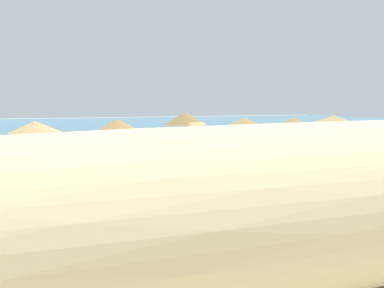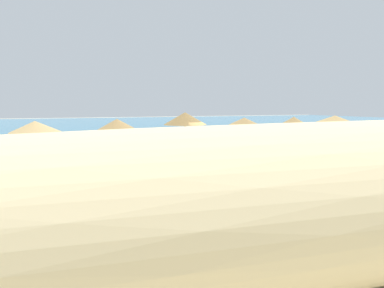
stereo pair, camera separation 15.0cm
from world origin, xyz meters
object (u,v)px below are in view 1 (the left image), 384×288
object	(u,v)px
beach_umbrella_3	(117,124)
beach_umbrella_8	(372,123)
beach_umbrella_5	(244,123)
beach_umbrella_6	(293,122)
beach_umbrella_7	(334,119)
lounge_chair_3	(37,173)
beach_umbrella_4	(185,119)
beach_umbrella_2	(35,127)
lounge_chair_1	(113,164)

from	to	relation	value
beach_umbrella_3	beach_umbrella_8	xyz separation A→B (m)	(18.57, -0.13, -0.35)
beach_umbrella_5	beach_umbrella_8	distance (m)	11.15
beach_umbrella_6	beach_umbrella_8	bearing A→B (deg)	0.64
beach_umbrella_5	beach_umbrella_7	size ratio (longest dim) A/B	0.98
beach_umbrella_7	lounge_chair_3	world-z (taller)	beach_umbrella_7
beach_umbrella_5	beach_umbrella_7	xyz separation A→B (m)	(7.12, -0.04, 0.11)
beach_umbrella_4	beach_umbrella_8	size ratio (longest dim) A/B	1.20
beach_umbrella_3	beach_umbrella_7	distance (m)	14.55
beach_umbrella_6	beach_umbrella_7	xyz separation A→B (m)	(3.39, -0.10, 0.12)
beach_umbrella_2	beach_umbrella_5	bearing A→B (deg)	1.27
beach_umbrella_3	beach_umbrella_8	distance (m)	18.57
lounge_chair_1	beach_umbrella_3	bearing A→B (deg)	-27.92
beach_umbrella_7	lounge_chair_1	world-z (taller)	beach_umbrella_7
beach_umbrella_5	beach_umbrella_6	world-z (taller)	beach_umbrella_6
lounge_chair_3	beach_umbrella_8	bearing A→B (deg)	-108.60
beach_umbrella_4	lounge_chair_3	distance (m)	7.82
beach_umbrella_2	lounge_chair_3	distance (m)	2.17
beach_umbrella_6	beach_umbrella_7	distance (m)	3.40
beach_umbrella_7	lounge_chair_1	distance (m)	15.04
beach_umbrella_5	beach_umbrella_8	xyz separation A→B (m)	(11.14, 0.15, -0.29)
beach_umbrella_6	lounge_chair_3	distance (m)	15.01
beach_umbrella_7	lounge_chair_1	xyz separation A→B (m)	(-14.91, -0.44, -1.96)
beach_umbrella_4	beach_umbrella_3	bearing A→B (deg)	177.94
beach_umbrella_6	beach_umbrella_4	bearing A→B (deg)	179.37
beach_umbrella_7	beach_umbrella_5	bearing A→B (deg)	179.66
beach_umbrella_4	lounge_chair_1	xyz separation A→B (m)	(-4.06, -0.62, -2.15)
beach_umbrella_3	beach_umbrella_4	distance (m)	3.71
beach_umbrella_4	beach_umbrella_7	xyz separation A→B (m)	(10.84, -0.19, -0.19)
beach_umbrella_8	lounge_chair_1	bearing A→B (deg)	-178.11
beach_umbrella_5	lounge_chair_1	bearing A→B (deg)	-176.47
beach_umbrella_2	beach_umbrella_7	size ratio (longest dim) A/B	0.99
beach_umbrella_8	lounge_chair_3	world-z (taller)	beach_umbrella_8
beach_umbrella_2	lounge_chair_3	xyz separation A→B (m)	(0.04, -0.98, -1.93)
lounge_chair_1	lounge_chair_3	world-z (taller)	lounge_chair_1
beach_umbrella_4	lounge_chair_3	size ratio (longest dim) A/B	1.78
beach_umbrella_7	lounge_chair_3	size ratio (longest dim) A/B	1.60
beach_umbrella_2	beach_umbrella_4	world-z (taller)	beach_umbrella_4
beach_umbrella_3	lounge_chair_3	bearing A→B (deg)	-157.72
beach_umbrella_5	beach_umbrella_4	bearing A→B (deg)	177.78
beach_umbrella_6	beach_umbrella_8	size ratio (longest dim) A/B	1.07
beach_umbrella_2	beach_umbrella_6	world-z (taller)	beach_umbrella_2
beach_umbrella_6	lounge_chair_1	size ratio (longest dim) A/B	2.02
beach_umbrella_5	lounge_chair_3	distance (m)	11.33
beach_umbrella_3	lounge_chair_1	distance (m)	2.08
beach_umbrella_5	lounge_chair_1	xyz separation A→B (m)	(-7.79, -0.48, -1.85)
beach_umbrella_7	beach_umbrella_8	world-z (taller)	beach_umbrella_7
beach_umbrella_3	beach_umbrella_7	xyz separation A→B (m)	(14.55, -0.32, 0.05)
beach_umbrella_2	lounge_chair_1	bearing A→B (deg)	-3.96
beach_umbrella_6	beach_umbrella_3	bearing A→B (deg)	178.89
beach_umbrella_4	beach_umbrella_7	distance (m)	10.85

